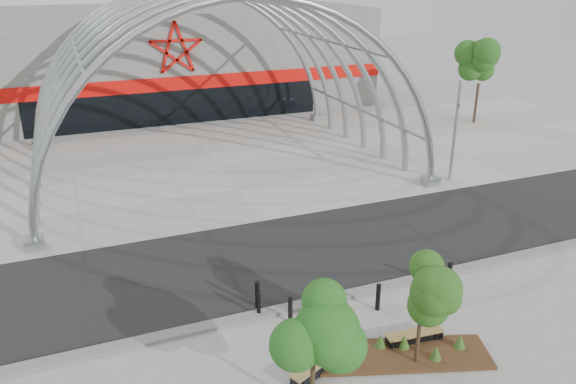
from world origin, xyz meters
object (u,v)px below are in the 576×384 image
Objects in this scene: street_tree_1 at (423,292)px; bollard_2 at (290,310)px; bench_0 at (316,368)px; bench_1 at (414,338)px; street_tree_0 at (314,319)px; signal_pole at (455,130)px.

street_tree_1 reaches higher than bollard_2.
street_tree_1 is 4.81m from bollard_2.
bench_0 is 3.51m from bench_1.
bollard_2 reaches higher than bench_0.
bench_0 is (0.74, 1.37, -2.78)m from street_tree_0.
signal_pole is 18.37m from bench_0.
bench_0 is 0.99× the size of bench_1.
signal_pole reaches higher than street_tree_1.
signal_pole is at bearing 41.18° from bench_0.
bench_1 is 2.03× the size of bollard_2.
street_tree_1 is 3.66× the size of bollard_2.
street_tree_0 is at bearing -103.90° from bollard_2.
signal_pole reaches higher than bench_1.
signal_pole is 16.58m from street_tree_1.
bench_0 is 2.01× the size of bollard_2.
bench_1 is (4.25, 1.55, -2.78)m from street_tree_0.
bollard_2 is at bearing -145.33° from signal_pole.
bench_0 is at bearing 61.53° from street_tree_0.
signal_pole is 5.83× the size of bollard_2.
bench_1 is at bearing -37.72° from bollard_2.
street_tree_1 is at bearing -120.49° from bench_1.
signal_pole is 15.80m from bench_1.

